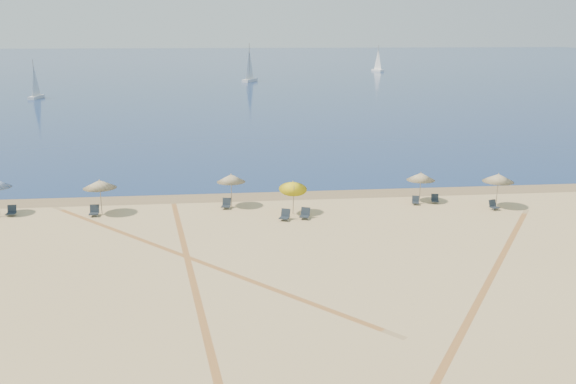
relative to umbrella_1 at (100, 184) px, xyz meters
name	(u,v)px	position (x,y,z in m)	size (l,w,h in m)	color
ground	(343,352)	(12.88, -20.44, -2.11)	(160.00, 160.00, 0.00)	tan
ocean	(231,62)	(12.88, 204.56, -2.10)	(500.00, 500.00, 0.00)	#0C2151
wet_sand	(282,195)	(12.88, 3.56, -2.11)	(500.00, 500.00, 0.00)	olive
umbrella_1	(100,184)	(0.00, 0.00, 0.00)	(2.26, 2.26, 2.45)	gray
umbrella_2	(231,178)	(8.95, 0.86, -0.02)	(2.04, 2.04, 2.43)	gray
umbrella_3	(293,186)	(13.11, -1.50, -0.09)	(1.92, 2.00, 2.57)	gray
umbrella_4	(421,176)	(22.79, 0.67, -0.21)	(2.08, 2.08, 2.24)	gray
umbrella_5	(498,178)	(27.76, -1.39, 0.05)	(2.21, 2.21, 2.51)	gray
chair_1	(12,211)	(-6.06, 0.28, -1.80)	(0.62, 0.71, 0.70)	black
chair_2	(94,211)	(-0.42, -0.42, -1.79)	(0.62, 0.72, 0.74)	black
chair_3	(226,204)	(8.56, 0.42, -1.79)	(0.75, 0.82, 0.73)	black
chair_4	(285,215)	(12.42, -2.80, -1.79)	(0.85, 0.90, 0.74)	black
chair_5	(305,214)	(13.79, -2.63, -1.79)	(0.83, 0.89, 0.74)	black
chair_6	(416,201)	(22.26, -0.03, -1.84)	(0.66, 0.72, 0.61)	black
chair_7	(435,199)	(23.81, 0.23, -1.83)	(0.64, 0.71, 0.63)	black
chair_8	(494,205)	(27.34, -1.92, -1.81)	(0.72, 0.78, 0.68)	black
sailboat_0	(250,70)	(15.70, 111.27, 0.68)	(4.14, 6.25, 9.22)	white
sailboat_1	(35,87)	(-25.42, 77.14, 0.03)	(1.86, 4.88, 7.09)	white
sailboat_2	(378,63)	(56.65, 146.25, 0.26)	(2.80, 5.42, 7.83)	white
tire_tracks	(282,269)	(11.35, -11.47, -2.11)	(55.47, 45.57, 0.00)	tan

